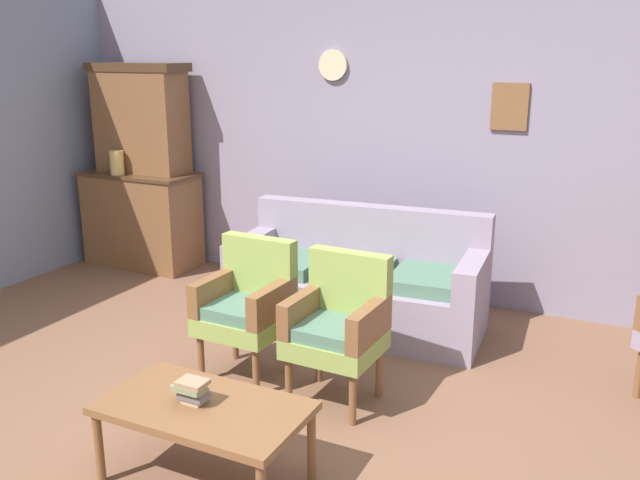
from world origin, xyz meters
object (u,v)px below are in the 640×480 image
(vase_on_cabinet, at_px, (117,163))
(armchair_near_couch_end, at_px, (248,302))
(side_cabinet, at_px, (142,219))
(floral_couch, at_px, (358,286))
(armchair_by_doorway, at_px, (339,322))
(coffee_table, at_px, (204,412))
(book_stack_on_table, at_px, (192,390))

(vase_on_cabinet, distance_m, armchair_near_couch_end, 2.77)
(armchair_near_couch_end, bearing_deg, side_cabinet, 144.31)
(side_cabinet, distance_m, armchair_near_couch_end, 2.72)
(side_cabinet, distance_m, floral_couch, 2.59)
(side_cabinet, xyz_separation_m, armchair_near_couch_end, (2.21, -1.59, 0.03))
(armchair_near_couch_end, xyz_separation_m, armchair_by_doorway, (0.67, -0.05, 0.00))
(armchair_by_doorway, bearing_deg, armchair_near_couch_end, 176.06)
(armchair_near_couch_end, relative_size, coffee_table, 0.90)
(side_cabinet, xyz_separation_m, armchair_by_doorway, (2.88, -1.63, 0.03))
(armchair_by_doorway, relative_size, book_stack_on_table, 5.28)
(floral_couch, relative_size, armchair_by_doorway, 2.17)
(vase_on_cabinet, bearing_deg, armchair_by_doorway, -26.07)
(side_cabinet, height_order, armchair_near_couch_end, side_cabinet)
(armchair_by_doorway, bearing_deg, floral_couch, 106.91)
(vase_on_cabinet, height_order, coffee_table, vase_on_cabinet)
(armchair_near_couch_end, bearing_deg, book_stack_on_table, -71.35)
(side_cabinet, height_order, vase_on_cabinet, vase_on_cabinet)
(armchair_by_doorway, xyz_separation_m, coffee_table, (-0.24, -1.04, -0.12))
(vase_on_cabinet, relative_size, armchair_by_doorway, 0.25)
(armchair_by_doorway, relative_size, coffee_table, 0.90)
(side_cabinet, height_order, book_stack_on_table, side_cabinet)
(side_cabinet, relative_size, vase_on_cabinet, 5.05)
(vase_on_cabinet, distance_m, floral_couch, 2.76)
(armchair_by_doorway, xyz_separation_m, book_stack_on_table, (-0.29, -1.05, -0.01))
(armchair_near_couch_end, height_order, book_stack_on_table, armchair_near_couch_end)
(side_cabinet, bearing_deg, armchair_near_couch_end, -35.69)
(armchair_near_couch_end, height_order, armchair_by_doorway, same)
(side_cabinet, distance_m, coffee_table, 3.76)
(vase_on_cabinet, bearing_deg, book_stack_on_table, -43.06)
(floral_couch, height_order, coffee_table, floral_couch)
(armchair_near_couch_end, bearing_deg, coffee_table, -68.58)
(armchair_by_doorway, height_order, coffee_table, armchair_by_doorway)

